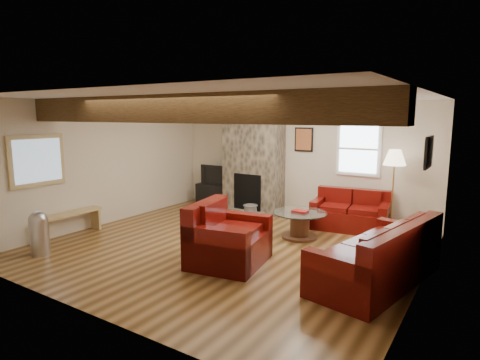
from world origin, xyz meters
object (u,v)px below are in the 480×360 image
(tv_cabinet, at_px, (217,195))
(television, at_px, (217,175))
(loveseat, at_px, (350,210))
(armchair_red, at_px, (229,234))
(coffee_table, at_px, (300,225))
(floor_lamp, at_px, (395,162))
(sofa_three, at_px, (377,252))

(tv_cabinet, height_order, television, television)
(loveseat, xyz_separation_m, armchair_red, (-0.96, -2.82, 0.08))
(armchair_red, distance_m, coffee_table, 1.81)
(loveseat, distance_m, tv_cabinet, 3.46)
(tv_cabinet, distance_m, floor_lamp, 4.34)
(loveseat, distance_m, armchair_red, 2.98)
(sofa_three, xyz_separation_m, armchair_red, (-2.05, -0.50, 0.04))
(sofa_three, relative_size, tv_cabinet, 2.09)
(armchair_red, bearing_deg, television, 28.67)
(loveseat, relative_size, television, 1.71)
(armchair_red, height_order, floor_lamp, floor_lamp)
(coffee_table, relative_size, television, 1.18)
(sofa_three, relative_size, floor_lamp, 1.37)
(tv_cabinet, xyz_separation_m, television, (0.00, 0.00, 0.50))
(coffee_table, relative_size, tv_cabinet, 0.94)
(sofa_three, xyz_separation_m, floor_lamp, (-0.35, 2.44, 0.94))
(television, bearing_deg, loveseat, -4.97)
(armchair_red, xyz_separation_m, coffee_table, (0.36, 1.76, -0.22))
(television, bearing_deg, coffee_table, -25.52)
(television, bearing_deg, sofa_three, -29.99)
(tv_cabinet, bearing_deg, loveseat, -4.97)
(tv_cabinet, height_order, floor_lamp, floor_lamp)
(coffee_table, distance_m, tv_cabinet, 3.16)
(sofa_three, xyz_separation_m, loveseat, (-1.09, 2.32, -0.04))
(loveseat, xyz_separation_m, coffee_table, (-0.59, -1.06, -0.14))
(coffee_table, xyz_separation_m, tv_cabinet, (-2.85, 1.36, 0.02))
(loveseat, height_order, television, television)
(armchair_red, xyz_separation_m, floor_lamp, (1.70, 2.94, 0.90))
(coffee_table, bearing_deg, tv_cabinet, 154.48)
(loveseat, bearing_deg, floor_lamp, 2.07)
(coffee_table, relative_size, floor_lamp, 0.62)
(tv_cabinet, bearing_deg, armchair_red, -51.41)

